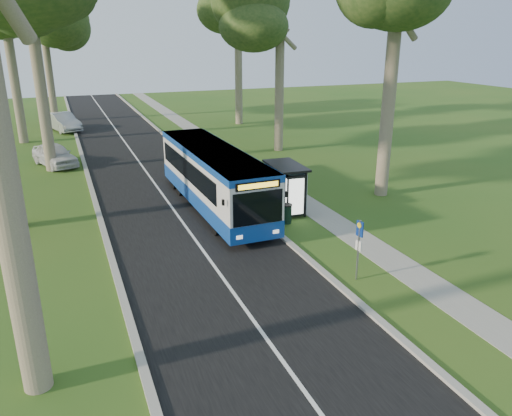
{
  "coord_description": "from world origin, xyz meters",
  "views": [
    {
      "loc": [
        -8.26,
        -15.42,
        8.22
      ],
      "look_at": [
        -1.29,
        2.16,
        1.6
      ],
      "focal_mm": 35.0,
      "sensor_mm": 36.0,
      "label": 1
    }
  ],
  "objects": [
    {
      "name": "ground",
      "position": [
        0.0,
        0.0,
        0.0
      ],
      "size": [
        120.0,
        120.0,
        0.0
      ],
      "primitive_type": "plane",
      "color": "#2C581B",
      "rests_on": "ground"
    },
    {
      "name": "road",
      "position": [
        -3.5,
        10.0,
        0.01
      ],
      "size": [
        7.0,
        100.0,
        0.02
      ],
      "primitive_type": "cube",
      "color": "black",
      "rests_on": "ground"
    },
    {
      "name": "kerb_east",
      "position": [
        0.0,
        10.0,
        0.06
      ],
      "size": [
        0.25,
        100.0,
        0.12
      ],
      "primitive_type": "cube",
      "color": "#9E9B93",
      "rests_on": "ground"
    },
    {
      "name": "kerb_west",
      "position": [
        -7.0,
        10.0,
        0.06
      ],
      "size": [
        0.25,
        100.0,
        0.12
      ],
      "primitive_type": "cube",
      "color": "#9E9B93",
      "rests_on": "ground"
    },
    {
      "name": "centre_line",
      "position": [
        -3.5,
        10.0,
        0.02
      ],
      "size": [
        0.12,
        100.0,
        0.0
      ],
      "primitive_type": "cube",
      "color": "white",
      "rests_on": "road"
    },
    {
      "name": "footpath",
      "position": [
        3.0,
        10.0,
        0.01
      ],
      "size": [
        1.5,
        100.0,
        0.02
      ],
      "primitive_type": "cube",
      "color": "gray",
      "rests_on": "ground"
    },
    {
      "name": "bus",
      "position": [
        -1.51,
        7.27,
        1.54
      ],
      "size": [
        2.59,
        11.28,
        2.98
      ],
      "rotation": [
        0.0,
        0.0,
        0.02
      ],
      "color": "white",
      "rests_on": "ground"
    },
    {
      "name": "bus_stop_sign",
      "position": [
        0.87,
        -2.01,
        1.41
      ],
      "size": [
        0.11,
        0.32,
        2.24
      ],
      "rotation": [
        0.0,
        0.0,
        0.17
      ],
      "color": "gray",
      "rests_on": "ground"
    },
    {
      "name": "bus_shelter",
      "position": [
        1.74,
        5.19,
        1.63
      ],
      "size": [
        1.59,
        2.77,
        2.32
      ],
      "rotation": [
        0.0,
        0.0,
        -0.05
      ],
      "color": "black",
      "rests_on": "ground"
    },
    {
      "name": "litter_bin",
      "position": [
        0.92,
        3.96,
        0.46
      ],
      "size": [
        0.52,
        0.52,
        0.9
      ],
      "rotation": [
        0.0,
        0.0,
        0.41
      ],
      "color": "black",
      "rests_on": "ground"
    },
    {
      "name": "car_white",
      "position": [
        -8.75,
        19.14,
        0.73
      ],
      "size": [
        3.16,
        4.65,
        1.47
      ],
      "primitive_type": "imported",
      "rotation": [
        0.0,
        0.0,
        0.37
      ],
      "color": "silver",
      "rests_on": "ground"
    },
    {
      "name": "car_silver",
      "position": [
        -7.88,
        32.21,
        0.8
      ],
      "size": [
        3.17,
        5.14,
        1.6
      ],
      "primitive_type": "imported",
      "rotation": [
        0.0,
        0.0,
        0.33
      ],
      "color": "#A8ACB0",
      "rests_on": "ground"
    },
    {
      "name": "tree_east_c",
      "position": [
        6.8,
        18.0,
        10.21
      ],
      "size": [
        5.2,
        5.2,
        13.76
      ],
      "color": "#7A6B56",
      "rests_on": "ground"
    }
  ]
}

